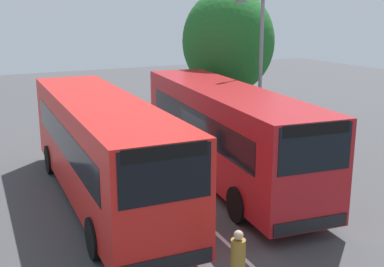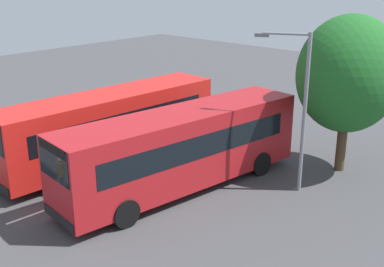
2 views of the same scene
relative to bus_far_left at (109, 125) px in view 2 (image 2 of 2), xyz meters
name	(u,v)px [view 2 (image 2 of 2)]	position (x,y,z in m)	size (l,w,h in m)	color
ground_plane	(150,172)	(-0.36, 2.31, -1.86)	(67.63, 67.63, 0.00)	#424244
bus_far_left	(109,125)	(0.00, 0.00, 0.00)	(11.39, 3.02, 3.37)	red
bus_center_left	(182,148)	(-0.08, 4.61, 0.00)	(11.49, 3.81, 3.37)	#AD191E
street_lamp	(300,102)	(-3.20, 8.12, 1.96)	(1.10, 2.03, 6.58)	gray
depot_tree	(349,74)	(-6.49, 8.55, 2.62)	(4.90, 4.41, 7.07)	#4C3823
lane_stripe_outer_left	(150,172)	(-0.36, 2.31, -1.86)	(13.64, 0.12, 0.01)	silver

